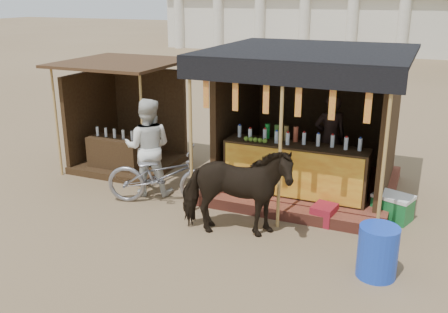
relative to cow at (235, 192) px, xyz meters
name	(u,v)px	position (x,y,z in m)	size (l,w,h in m)	color
ground	(182,257)	(-0.46, -0.98, -0.76)	(120.00, 120.00, 0.00)	#846B4C
main_stall	(308,141)	(0.56, 2.38, 0.26)	(3.60, 3.61, 2.78)	brown
secondary_stall	(123,129)	(-3.63, 2.26, 0.09)	(2.40, 2.40, 2.38)	#382814
cow	(235,192)	(0.00, 0.00, 0.00)	(0.82, 1.81, 1.53)	black
motorbike	(162,176)	(-1.74, 0.70, -0.22)	(0.72, 2.06, 1.08)	gray
bystander	(148,147)	(-2.21, 1.02, 0.18)	(0.92, 0.71, 1.89)	silver
blue_barrel	(378,252)	(2.25, -0.37, -0.39)	(0.55, 0.55, 0.75)	blue
red_crate	(324,214)	(1.22, 1.02, -0.60)	(0.36, 0.43, 0.32)	maroon
cooler	(392,207)	(2.28, 1.62, -0.53)	(0.75, 0.63, 0.46)	#197232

